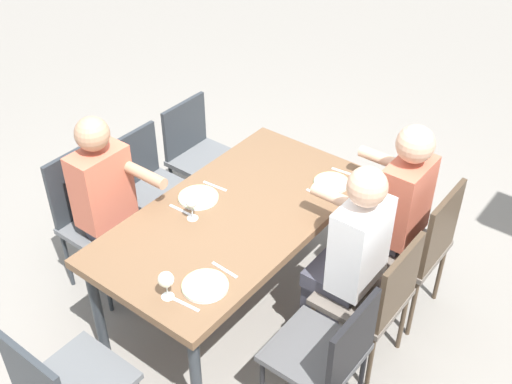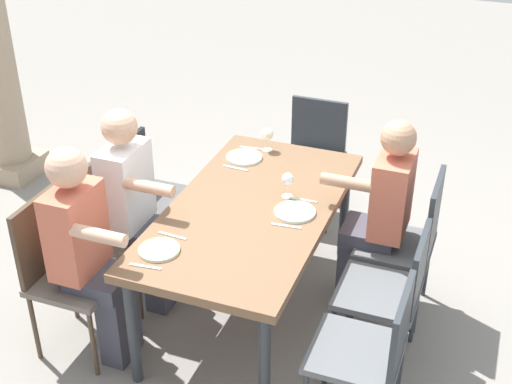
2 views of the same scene
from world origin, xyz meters
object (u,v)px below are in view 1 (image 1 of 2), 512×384
object	(u,v)px
diner_woman_green	(112,207)
chair_east_south	(94,213)
chair_mid_north	(375,295)
diner_guest_third	(393,210)
wine_glass_2	(166,280)
wine_glass_1	(191,203)
plate_2	(205,286)
dining_table	(235,222)
chair_east_north	(328,352)
plate_0	(332,183)
plate_1	(198,197)
chair_west_north	(419,243)
chair_west_south	(199,151)
chair_mid_south	(149,184)
diner_man_white	(347,256)

from	to	relation	value
diner_woman_green	chair_east_south	bearing A→B (deg)	-89.12
chair_mid_north	diner_guest_third	world-z (taller)	diner_guest_third
chair_mid_north	wine_glass_2	size ratio (longest dim) A/B	5.64
wine_glass_1	plate_2	size ratio (longest dim) A/B	0.65
dining_table	chair_east_north	bearing A→B (deg)	68.63
chair_mid_north	plate_2	bearing A→B (deg)	-41.85
chair_east_south	plate_0	world-z (taller)	chair_east_south
chair_east_south	plate_1	world-z (taller)	chair_east_south
chair_west_north	diner_woman_green	bearing A→B (deg)	-57.94
diner_woman_green	plate_1	size ratio (longest dim) A/B	5.29
chair_west_south	chair_mid_south	size ratio (longest dim) A/B	1.01
chair_west_south	diner_man_white	xyz separation A→B (m)	(0.51, 1.55, 0.19)
chair_west_north	chair_east_south	xyz separation A→B (m)	(0.98, -1.75, -0.01)
diner_woman_green	plate_1	distance (m)	0.53
diner_woman_green	wine_glass_2	xyz separation A→B (m)	(0.38, 0.84, 0.19)
plate_1	chair_east_north	bearing A→B (deg)	74.53
diner_woman_green	chair_west_south	bearing A→B (deg)	-168.89
chair_west_north	wine_glass_2	distance (m)	1.56
diner_man_white	plate_2	world-z (taller)	diner_man_white
plate_0	wine_glass_2	bearing A→B (deg)	-5.64
wine_glass_1	wine_glass_2	xyz separation A→B (m)	(0.53, 0.32, 0.00)
chair_west_north	chair_east_north	xyz separation A→B (m)	(0.98, -0.01, -0.04)
dining_table	chair_west_north	bearing A→B (deg)	125.98
dining_table	plate_2	xyz separation A→B (m)	(0.55, 0.26, 0.08)
diner_man_white	plate_1	size ratio (longest dim) A/B	5.41
chair_east_south	diner_man_white	world-z (taller)	diner_man_white
wine_glass_1	chair_mid_south	bearing A→B (deg)	-113.98
chair_mid_south	chair_east_south	size ratio (longest dim) A/B	0.90
chair_east_north	diner_guest_third	size ratio (longest dim) A/B	0.66
plate_2	chair_mid_south	bearing A→B (deg)	-121.13
chair_mid_north	plate_1	size ratio (longest dim) A/B	3.74
chair_east_south	diner_man_white	bearing A→B (deg)	106.85
dining_table	chair_mid_south	distance (m)	0.90
plate_1	wine_glass_1	world-z (taller)	wine_glass_1
chair_east_north	chair_east_south	bearing A→B (deg)	-90.00
chair_west_south	chair_mid_south	bearing A→B (deg)	0.11
chair_west_south	wine_glass_2	size ratio (longest dim) A/B	5.43
wine_glass_2	plate_1	bearing A→B (deg)	-148.84
wine_glass_2	diner_man_white	bearing A→B (deg)	148.63
diner_woman_green	plate_0	world-z (taller)	diner_woman_green
chair_east_south	wine_glass_2	size ratio (longest dim) A/B	5.94
chair_mid_north	chair_east_south	xyz separation A→B (m)	(0.47, -1.75, 0.01)
wine_glass_1	diner_man_white	bearing A→B (deg)	111.00
chair_east_north	diner_man_white	bearing A→B (deg)	-157.78
chair_west_north	diner_woman_green	size ratio (longest dim) A/B	0.75
chair_west_south	diner_woman_green	distance (m)	1.01
dining_table	diner_man_white	xyz separation A→B (m)	(-0.13, 0.68, 0.01)
chair_east_south	diner_woman_green	xyz separation A→B (m)	(-0.00, 0.20, 0.14)
diner_guest_third	plate_1	world-z (taller)	diner_guest_third
diner_woman_green	plate_1	bearing A→B (deg)	126.16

